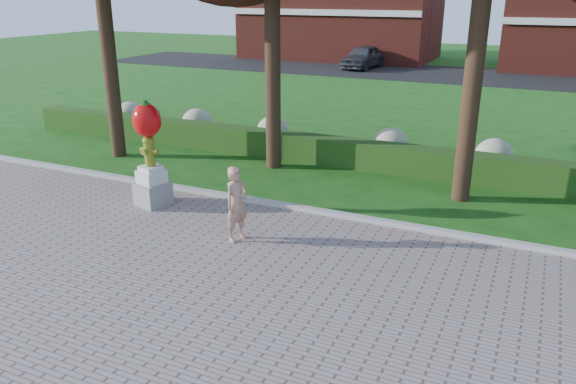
% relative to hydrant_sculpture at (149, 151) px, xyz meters
% --- Properties ---
extents(ground, '(100.00, 100.00, 0.00)m').
position_rel_hydrant_sculpture_xyz_m(ground, '(3.24, -1.86, -1.39)').
color(ground, '#184D13').
rests_on(ground, ground).
extents(curb, '(40.00, 0.18, 0.15)m').
position_rel_hydrant_sculpture_xyz_m(curb, '(3.24, 1.14, -1.32)').
color(curb, '#ADADA5').
rests_on(curb, ground).
extents(lawn_hedge, '(24.00, 0.70, 0.80)m').
position_rel_hydrant_sculpture_xyz_m(lawn_hedge, '(3.24, 5.14, -0.99)').
color(lawn_hedge, '#1B3F12').
rests_on(lawn_hedge, ground).
extents(hydrangea_row, '(20.10, 1.10, 0.99)m').
position_rel_hydrant_sculpture_xyz_m(hydrangea_row, '(3.81, 6.14, -0.84)').
color(hydrangea_row, '#A7AD84').
rests_on(hydrangea_row, ground).
extents(street, '(50.00, 8.00, 0.02)m').
position_rel_hydrant_sculpture_xyz_m(street, '(3.24, 26.14, -1.38)').
color(street, black).
rests_on(street, ground).
extents(building_left, '(14.00, 8.00, 7.00)m').
position_rel_hydrant_sculpture_xyz_m(building_left, '(-6.76, 32.14, 2.11)').
color(building_left, maroon).
rests_on(building_left, ground).
extents(hydrant_sculpture, '(0.85, 0.85, 2.56)m').
position_rel_hydrant_sculpture_xyz_m(hydrant_sculpture, '(0.00, 0.00, 0.00)').
color(hydrant_sculpture, gray).
rests_on(hydrant_sculpture, walkway).
extents(woman, '(0.53, 0.66, 1.59)m').
position_rel_hydrant_sculpture_xyz_m(woman, '(2.89, -0.94, -0.56)').
color(woman, tan).
rests_on(woman, walkway).
extents(parked_car, '(2.19, 4.55, 1.50)m').
position_rel_hydrant_sculpture_xyz_m(parked_car, '(-3.17, 26.65, -0.62)').
color(parked_car, '#3F4146').
rests_on(parked_car, street).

